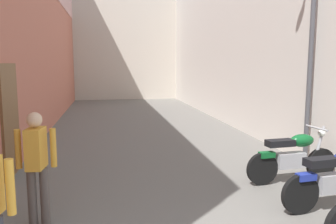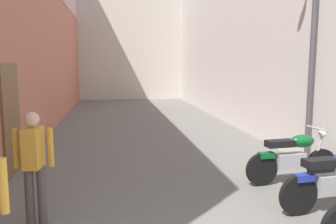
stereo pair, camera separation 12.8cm
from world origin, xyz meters
TOP-DOWN VIEW (x-y plane):
  - ground_plane at (0.00, 7.96)m, footprint 35.93×35.93m
  - building_right at (3.31, 9.96)m, footprint 0.45×19.93m
  - building_far_end at (0.00, 20.93)m, footprint 9.21×2.00m
  - motorcycle_fourth at (2.17, 4.24)m, footprint 1.85×0.58m
  - pedestrian_mid_alley at (-2.15, 3.17)m, footprint 0.52×0.36m
  - street_lamp at (2.87, 5.11)m, footprint 0.79×0.18m

SIDE VIEW (x-z plane):
  - ground_plane at x=0.00m, z-range 0.00..0.00m
  - motorcycle_fourth at x=2.17m, z-range -0.02..1.02m
  - pedestrian_mid_alley at x=-2.15m, z-range 0.13..1.70m
  - street_lamp at x=2.87m, z-range 0.40..5.23m
  - building_far_end at x=0.00m, z-range 0.00..6.17m
  - building_right at x=3.31m, z-range 0.00..6.29m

